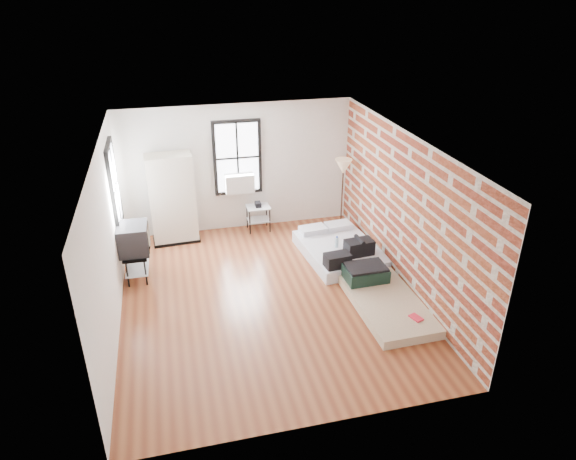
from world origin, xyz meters
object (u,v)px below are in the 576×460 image
object	(u,v)px
side_table	(258,211)
floor_lamp	(343,170)
mattress_main	(340,249)
tv_stand	(134,240)
mattress_bare	(382,296)
wardrobe	(172,199)

from	to	relation	value
side_table	floor_lamp	distance (m)	2.08
side_table	mattress_main	bearing A→B (deg)	-49.74
mattress_main	tv_stand	bearing A→B (deg)	172.25
mattress_main	mattress_bare	xyz separation A→B (m)	(0.17, -1.75, -0.03)
wardrobe	side_table	size ratio (longest dim) A/B	2.85
mattress_main	side_table	size ratio (longest dim) A/B	2.97
mattress_bare	floor_lamp	distance (m)	3.17
wardrobe	tv_stand	bearing A→B (deg)	-121.96
mattress_main	mattress_bare	world-z (taller)	mattress_main
mattress_main	mattress_bare	size ratio (longest dim) A/B	0.97
side_table	tv_stand	distance (m)	2.99
side_table	floor_lamp	size ratio (longest dim) A/B	0.40
tv_stand	side_table	bearing A→B (deg)	30.71
mattress_bare	side_table	xyz separation A→B (m)	(-1.55, 3.37, 0.32)
floor_lamp	side_table	bearing A→B (deg)	164.68
mattress_bare	side_table	bearing A→B (deg)	113.34
mattress_bare	floor_lamp	size ratio (longest dim) A/B	1.23
mattress_main	wardrobe	size ratio (longest dim) A/B	1.04
tv_stand	mattress_main	bearing A→B (deg)	-1.03
mattress_bare	floor_lamp	world-z (taller)	floor_lamp
floor_lamp	tv_stand	xyz separation A→B (m)	(-4.36, -0.98, -0.65)
wardrobe	side_table	xyz separation A→B (m)	(1.83, 0.07, -0.50)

